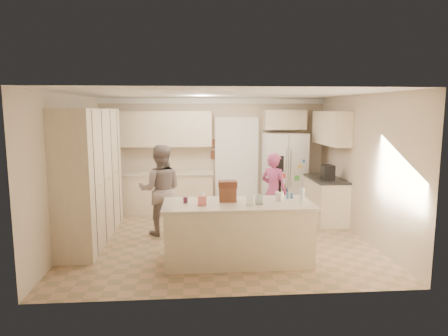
{
  "coord_description": "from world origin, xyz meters",
  "views": [
    {
      "loc": [
        -0.48,
        -7.0,
        2.33
      ],
      "look_at": [
        0.1,
        0.35,
        1.25
      ],
      "focal_mm": 32.0,
      "sensor_mm": 36.0,
      "label": 1
    }
  ],
  "objects": [
    {
      "name": "floor",
      "position": [
        0.0,
        0.0,
        -0.01
      ],
      "size": [
        5.2,
        4.6,
        0.02
      ],
      "primitive_type": "cube",
      "color": "tan",
      "rests_on": "ground"
    },
    {
      "name": "teen_boy",
      "position": [
        -1.09,
        0.37,
        0.85
      ],
      "size": [
        0.83,
        0.64,
        1.7
      ],
      "primitive_type": "imported",
      "rotation": [
        0.0,
        0.0,
        3.14
      ],
      "color": "#9A9492",
      "rests_on": "floor"
    },
    {
      "name": "fridge_handle_l",
      "position": [
        1.57,
        1.56,
        1.05
      ],
      "size": [
        0.02,
        0.02,
        0.85
      ],
      "primitive_type": "cylinder",
      "color": "silver",
      "rests_on": "refrigerator"
    },
    {
      "name": "greeting_card_b",
      "position": [
        0.5,
        -1.25,
        1.01
      ],
      "size": [
        0.12,
        0.05,
        0.16
      ],
      "primitive_type": "cube",
      "rotation": [
        0.15,
        0.0,
        -0.1
      ],
      "color": "silver",
      "rests_on": "island_top"
    },
    {
      "name": "wall_front",
      "position": [
        0.0,
        -2.31,
        1.3
      ],
      "size": [
        5.2,
        0.02,
        2.6
      ],
      "primitive_type": "cube",
      "color": "beige",
      "rests_on": "ground"
    },
    {
      "name": "wall_frame_lower",
      "position": [
        0.02,
        2.27,
        1.28
      ],
      "size": [
        0.15,
        0.02,
        0.2
      ],
      "primitive_type": "cube",
      "color": "brown",
      "rests_on": "wall_back"
    },
    {
      "name": "utensil_crock",
      "position": [
        0.85,
        -1.05,
        1.0
      ],
      "size": [
        0.13,
        0.13,
        0.15
      ],
      "primitive_type": "cylinder",
      "color": "white",
      "rests_on": "island_top"
    },
    {
      "name": "dollhouse_body",
      "position": [
        0.05,
        -1.0,
        1.04
      ],
      "size": [
        0.26,
        0.18,
        0.22
      ],
      "primitive_type": "cube",
      "color": "brown",
      "rests_on": "island_top"
    },
    {
      "name": "water_bottle",
      "position": [
        1.15,
        -1.25,
        1.04
      ],
      "size": [
        0.07,
        0.07,
        0.24
      ],
      "primitive_type": "cylinder",
      "color": "silver",
      "rests_on": "island_top"
    },
    {
      "name": "teen_girl",
      "position": [
        1.09,
        0.54,
        0.76
      ],
      "size": [
        0.65,
        0.64,
        1.51
      ],
      "primitive_type": "imported",
      "rotation": [
        0.0,
        0.0,
        2.38
      ],
      "color": "#A3415E",
      "rests_on": "floor"
    },
    {
      "name": "tissue_box",
      "position": [
        -0.35,
        -1.2,
        1.0
      ],
      "size": [
        0.13,
        0.13,
        0.14
      ],
      "primitive_type": "cube",
      "color": "#F17B7D",
      "rests_on": "island_top"
    },
    {
      "name": "wall_back",
      "position": [
        0.0,
        2.31,
        1.3
      ],
      "size": [
        5.2,
        0.02,
        2.6
      ],
      "primitive_type": "cube",
      "color": "beige",
      "rests_on": "ground"
    },
    {
      "name": "right_countertop",
      "position": [
        2.29,
        1.0,
        0.9
      ],
      "size": [
        0.63,
        1.24,
        0.04
      ],
      "primitive_type": "cube",
      "color": "#2D2B28",
      "rests_on": "right_base_cab"
    },
    {
      "name": "jam_jar",
      "position": [
        -0.6,
        -1.05,
        0.97
      ],
      "size": [
        0.07,
        0.07,
        0.09
      ],
      "primitive_type": "cylinder",
      "color": "#59263F",
      "rests_on": "island_top"
    },
    {
      "name": "wall_frame_upper",
      "position": [
        0.02,
        2.27,
        1.55
      ],
      "size": [
        0.15,
        0.02,
        0.2
      ],
      "primitive_type": "cube",
      "color": "brown",
      "rests_on": "wall_back"
    },
    {
      "name": "fridge_magnets",
      "position": [
        1.62,
        1.57,
        0.9
      ],
      "size": [
        0.76,
        0.02,
        1.44
      ],
      "primitive_type": null,
      "color": "tan",
      "rests_on": "refrigerator"
    },
    {
      "name": "ceiling",
      "position": [
        0.0,
        0.0,
        2.61
      ],
      "size": [
        5.2,
        4.6,
        0.02
      ],
      "primitive_type": "cube",
      "color": "white",
      "rests_on": "wall_back"
    },
    {
      "name": "over_fridge_cab",
      "position": [
        1.65,
        2.12,
        2.1
      ],
      "size": [
        0.95,
        0.35,
        0.45
      ],
      "primitive_type": "cube",
      "color": "beige",
      "rests_on": "wall_back"
    },
    {
      "name": "crown_back",
      "position": [
        0.0,
        2.26,
        2.53
      ],
      "size": [
        5.2,
        0.08,
        0.12
      ],
      "primitive_type": "cube",
      "color": "white",
      "rests_on": "wall_back"
    },
    {
      "name": "refrigerator",
      "position": [
        1.62,
        1.93,
        0.9
      ],
      "size": [
        0.96,
        0.77,
        1.8
      ],
      "primitive_type": "cube",
      "rotation": [
        0.0,
        0.0,
        0.09
      ],
      "color": "white",
      "rests_on": "floor"
    },
    {
      "name": "back_base_cab",
      "position": [
        -1.15,
        2.0,
        0.44
      ],
      "size": [
        2.2,
        0.6,
        0.88
      ],
      "primitive_type": "cube",
      "color": "beige",
      "rests_on": "floor"
    },
    {
      "name": "shaker_pepper",
      "position": [
        1.09,
        -0.88,
        0.97
      ],
      "size": [
        0.05,
        0.05,
        0.09
      ],
      "primitive_type": "cylinder",
      "color": "teal",
      "rests_on": "island_top"
    },
    {
      "name": "coffee_maker",
      "position": [
        2.25,
        0.8,
        1.07
      ],
      "size": [
        0.22,
        0.28,
        0.3
      ],
      "primitive_type": "cube",
      "color": "black",
      "rests_on": "right_countertop"
    },
    {
      "name": "right_upper_cab",
      "position": [
        2.43,
        1.2,
        1.95
      ],
      "size": [
        0.35,
        1.5,
        0.7
      ],
      "primitive_type": "cube",
      "color": "beige",
      "rests_on": "wall_right"
    },
    {
      "name": "dollhouse_roof",
      "position": [
        0.05,
        -1.0,
        1.2
      ],
      "size": [
        0.28,
        0.2,
        0.1
      ],
      "primitive_type": "cube",
      "color": "#592D1E",
      "rests_on": "dollhouse_body"
    },
    {
      "name": "island_base",
      "position": [
        0.2,
        -1.1,
        0.44
      ],
      "size": [
        2.2,
        0.9,
        0.88
      ],
      "primitive_type": "cube",
      "color": "beige",
      "rests_on": "floor"
    },
    {
      "name": "shaker_salt",
      "position": [
        1.02,
        -0.88,
        0.97
      ],
      "size": [
        0.05,
        0.05,
        0.09
      ],
      "primitive_type": "cylinder",
      "color": "teal",
      "rests_on": "island_top"
    },
    {
      "name": "back_upper_cab",
      "position": [
        -1.15,
        2.12,
        1.9
      ],
      "size": [
        2.2,
        0.35,
        0.8
      ],
      "primitive_type": "cube",
      "color": "beige",
      "rests_on": "wall_back"
    },
    {
      "name": "tissue_plume",
      "position": [
        -0.35,
        -1.2,
        1.1
      ],
      "size": [
        0.08,
        0.08,
        0.08
      ],
      "primitive_type": "cone",
      "color": "white",
      "rests_on": "tissue_box"
    },
    {
      "name": "island_top",
      "position": [
        0.2,
        -1.1,
        0.9
      ],
      "size": [
        2.28,
        0.96,
        0.05
      ],
      "primitive_type": "cube",
      "color": "beige",
      "rests_on": "island_base"
    },
    {
      "name": "fridge_seam",
      "position": [
        1.62,
        1.58,
        0.9
      ],
      "size": [
        0.02,
        0.02,
        1.78
      ],
      "primitive_type": "cube",
      "color": "gray",
      "rests_on": "refrigerator"
    },
    {
      "name": "wall_left",
      "position": [
        -2.61,
        0.0,
        1.3
      ],
      "size": [
        0.02,
        4.6,
        2.6
      ],
      "primitive_type": "cube",
      "color": "beige",
      "rests_on": "ground"
    },
    {
      "name": "greeting_card_a",
      "position": [
        0.35,
        -1.3,
        1.01
      ],
      "size": [
        0.12,
        0.06,
        0.16
      ],
      "primitive_type": "cube",
      "rotation": [
        0.15,
        0.0,
        0.2
      ],
      "color": "white",
      "rests_on": "island_top"
    },
    {
      "name": "wall_right",
      "position": [
        2.61,
        0.0,
        1.3
      ],
      "size": [
        0.02,
        4.6,
        2.6
      ],
      "primitive_type": "cube",
      "color": "beige",
      "rests_on": "ground"
    },
    {
      "name": "right_base_cab",
      "position": [
        2.3,
        1.0,
        0.44
      ],
      "size": [
        0.6,
        1.2,
        0.88
      ],
      "primitive_type": "cube",
      "color": "beige",
      "rests_on": "floor"
    },
    {
      "name": "back_countertop",
      "position": [
        -1.15,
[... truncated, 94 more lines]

